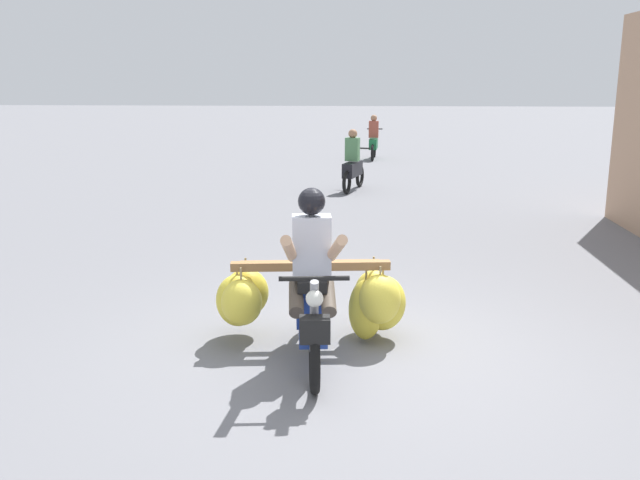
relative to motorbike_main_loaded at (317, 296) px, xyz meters
name	(u,v)px	position (x,y,z in m)	size (l,w,h in m)	color
ground_plane	(354,356)	(0.36, -0.23, -0.49)	(120.00, 120.00, 0.00)	slate
motorbike_main_loaded	(317,296)	(0.00, 0.00, 0.00)	(1.90, 1.90, 1.58)	black
motorbike_distant_ahead_left	(374,141)	(0.63, 15.69, 0.08)	(0.50, 1.62, 1.40)	black
motorbike_distant_ahead_right	(353,166)	(0.12, 9.34, 0.08)	(0.63, 1.59, 1.40)	black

